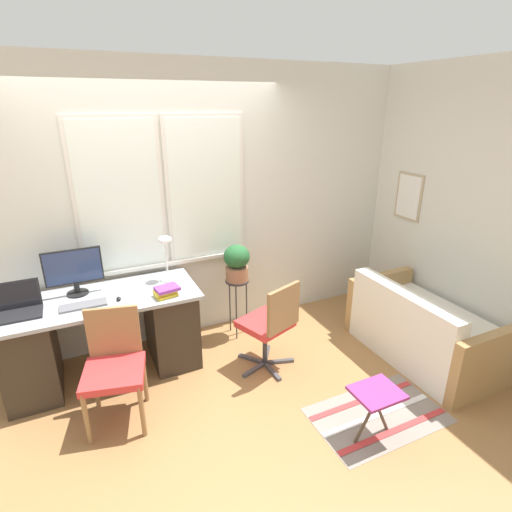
% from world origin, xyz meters
% --- Properties ---
extents(ground_plane, '(14.00, 14.00, 0.00)m').
position_xyz_m(ground_plane, '(0.00, 0.00, 0.00)').
color(ground_plane, '#9E7042').
extents(wall_back_with_window, '(9.00, 0.12, 2.70)m').
position_xyz_m(wall_back_with_window, '(0.00, 0.77, 1.36)').
color(wall_back_with_window, silver).
rests_on(wall_back_with_window, ground_plane).
extents(wall_right_with_picture, '(0.08, 9.00, 2.70)m').
position_xyz_m(wall_right_with_picture, '(2.69, 0.00, 1.35)').
color(wall_right_with_picture, silver).
rests_on(wall_right_with_picture, ground_plane).
extents(desk, '(1.66, 0.69, 0.77)m').
position_xyz_m(desk, '(-0.62, 0.35, 0.40)').
color(desk, '#9EA3A8').
rests_on(desk, ground_plane).
extents(laptop, '(0.34, 0.26, 0.24)m').
position_xyz_m(laptop, '(-1.22, 0.32, 0.82)').
color(laptop, black).
rests_on(laptop, desk).
extents(monitor, '(0.47, 0.18, 0.41)m').
position_xyz_m(monitor, '(-0.78, 0.50, 0.99)').
color(monitor, black).
rests_on(monitor, desk).
extents(keyboard, '(0.36, 0.13, 0.02)m').
position_xyz_m(keyboard, '(-0.75, 0.24, 0.77)').
color(keyboard, slate).
rests_on(keyboard, desk).
extents(mouse, '(0.04, 0.06, 0.03)m').
position_xyz_m(mouse, '(-0.48, 0.23, 0.78)').
color(mouse, black).
rests_on(mouse, desk).
extents(desk_lamp, '(0.15, 0.15, 0.43)m').
position_xyz_m(desk_lamp, '(-0.00, 0.47, 1.08)').
color(desk_lamp, white).
rests_on(desk_lamp, desk).
extents(book_stack, '(0.22, 0.17, 0.08)m').
position_xyz_m(book_stack, '(-0.09, 0.14, 0.81)').
color(book_stack, yellow).
rests_on(book_stack, desk).
extents(desk_chair_wooden, '(0.52, 0.53, 0.87)m').
position_xyz_m(desk_chair_wooden, '(-0.60, -0.25, 0.48)').
color(desk_chair_wooden, olive).
rests_on(desk_chair_wooden, ground_plane).
extents(office_chair_swivel, '(0.55, 0.54, 0.88)m').
position_xyz_m(office_chair_swivel, '(0.74, -0.21, 0.47)').
color(office_chair_swivel, '#47474C').
rests_on(office_chair_swivel, ground_plane).
extents(couch_loveseat, '(0.81, 1.40, 0.74)m').
position_xyz_m(couch_loveseat, '(2.16, -0.65, 0.27)').
color(couch_loveseat, white).
rests_on(couch_loveseat, ground_plane).
extents(plant_stand, '(0.24, 0.24, 0.63)m').
position_xyz_m(plant_stand, '(0.70, 0.47, 0.54)').
color(plant_stand, '#333338').
rests_on(plant_stand, ground_plane).
extents(potted_plant, '(0.26, 0.26, 0.37)m').
position_xyz_m(potted_plant, '(0.70, 0.47, 0.83)').
color(potted_plant, '#9E6B4C').
rests_on(potted_plant, plant_stand).
extents(floor_rug_striped, '(1.04, 0.64, 0.01)m').
position_xyz_m(floor_rug_striped, '(1.23, -1.12, 0.00)').
color(floor_rug_striped, gray).
rests_on(floor_rug_striped, ground_plane).
extents(folding_stool, '(0.34, 0.29, 0.41)m').
position_xyz_m(folding_stool, '(1.05, -1.26, 0.36)').
color(folding_stool, '#93337A').
rests_on(folding_stool, ground_plane).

